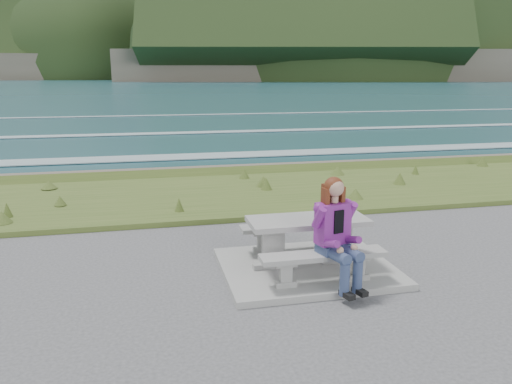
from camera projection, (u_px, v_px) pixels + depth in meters
concrete_slab at (307, 268)px, 7.71m from camera, size 2.60×2.10×0.10m
picnic_table at (308, 229)px, 7.56m from camera, size 1.80×0.75×0.75m
bench_landward at (323, 260)px, 6.95m from camera, size 1.80×0.35×0.45m
bench_seaward at (294, 230)px, 8.28m from camera, size 1.80×0.35×0.45m
grass_verge at (243, 196)px, 12.46m from camera, size 160.00×4.50×0.22m
shore_drop at (225, 174)px, 15.22m from camera, size 160.00×0.80×2.20m
ocean at (182, 149)px, 31.93m from camera, size 1600.00×1600.00×0.09m
headland_range at (372, 65)px, 424.09m from camera, size 729.83×363.95×209.93m
seated_woman at (339, 248)px, 6.81m from camera, size 0.61×0.86×1.52m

